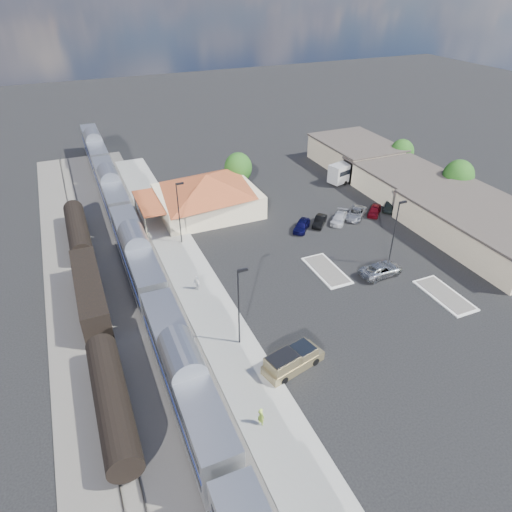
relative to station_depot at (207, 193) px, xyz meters
name	(u,v)px	position (x,y,z in m)	size (l,w,h in m)	color
ground	(306,287)	(4.56, -24.00, -3.13)	(280.00, 280.00, 0.00)	black
railbed	(118,291)	(-16.44, -16.00, -3.07)	(16.00, 100.00, 0.12)	#4C4944
platform	(196,282)	(-7.44, -18.00, -3.04)	(5.50, 92.00, 0.18)	gray
passenger_train	(137,259)	(-13.44, -14.30, -0.26)	(3.00, 104.00, 5.55)	silver
freight_cars	(91,294)	(-19.44, -18.15, -1.21)	(2.80, 46.00, 4.00)	black
station_depot	(207,193)	(0.00, 0.00, 0.00)	(18.35, 12.24, 6.20)	beige
buildings_east	(417,188)	(32.56, -9.72, -0.86)	(14.40, 51.40, 4.80)	#C6B28C
traffic_island_south	(327,270)	(8.56, -22.00, -3.03)	(3.30, 7.50, 0.21)	silver
traffic_island_north	(445,295)	(18.56, -32.00, -3.03)	(3.30, 7.50, 0.21)	silver
lamp_plat_s	(239,302)	(-6.34, -30.00, 2.21)	(1.08, 0.25, 9.00)	black
lamp_plat_n	(179,209)	(-6.34, -8.00, 2.21)	(1.08, 0.25, 9.00)	black
lamp_lot	(395,229)	(16.66, -24.00, 2.21)	(1.08, 0.25, 9.00)	black
tree_east_b	(458,176)	(38.56, -12.00, 1.09)	(4.94, 4.94, 6.96)	#382314
tree_east_c	(402,152)	(38.56, 2.00, 0.63)	(4.41, 4.41, 6.21)	#382314
tree_depot	(238,168)	(7.56, 6.00, 0.89)	(4.71, 4.71, 6.63)	#382314
pickup_truck	(293,360)	(-2.97, -35.12, -2.13)	(6.47, 3.64, 2.11)	#94855B
suv	(381,269)	(14.30, -25.42, -2.33)	(2.65, 5.75, 1.60)	#999CA0
coach_bus	(354,168)	(28.56, 2.43, -1.06)	(11.43, 5.48, 3.59)	silver
person_a	(261,416)	(-8.41, -39.88, -2.04)	(0.66, 0.43, 1.82)	#B0D542
person_b	(197,283)	(-7.75, -19.57, -2.04)	(0.89, 0.69, 1.83)	silver
parked_car_a	(302,226)	(10.71, -11.20, -2.39)	(1.75, 4.36, 1.49)	#0E0D43
parked_car_b	(320,221)	(13.91, -10.90, -2.46)	(1.43, 4.10, 1.35)	black
parked_car_c	(339,218)	(17.11, -11.20, -2.45)	(1.89, 4.66, 1.35)	white
parked_car_d	(356,213)	(20.31, -10.90, -2.41)	(2.38, 5.16, 1.43)	#94969C
parked_car_e	(374,210)	(23.51, -11.20, -2.43)	(1.66, 4.12, 1.40)	maroon
parked_car_f	(390,206)	(26.71, -10.90, -2.46)	(1.42, 4.06, 1.34)	black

